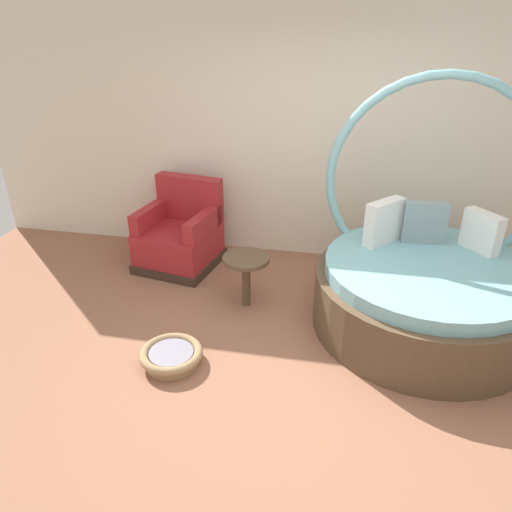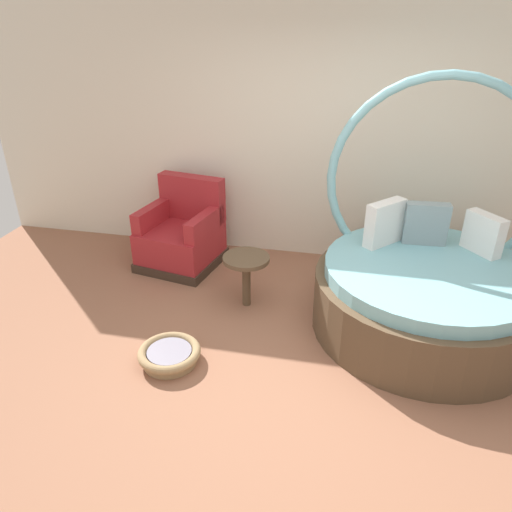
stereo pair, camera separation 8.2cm
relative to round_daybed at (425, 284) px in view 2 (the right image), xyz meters
name	(u,v)px [view 2 (the right image)]	position (x,y,z in m)	size (l,w,h in m)	color
ground_plane	(296,381)	(-0.99, -0.99, -0.43)	(8.00, 8.00, 0.02)	#936047
back_wall	(331,132)	(-0.99, 1.27, 0.99)	(8.00, 0.12, 2.83)	silver
round_daybed	(425,284)	(0.00, 0.00, 0.00)	(1.92, 1.92, 2.14)	brown
red_armchair	(183,235)	(-2.51, 0.69, -0.09)	(0.93, 0.93, 0.94)	#38281E
pet_basket	(169,355)	(-2.03, -1.00, -0.35)	(0.51, 0.51, 0.13)	#9E7F56
side_table	(246,266)	(-1.61, -0.02, 0.01)	(0.44, 0.44, 0.52)	brown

